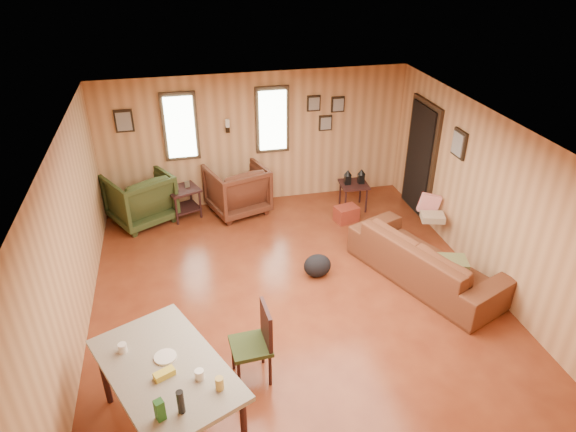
# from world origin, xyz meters

# --- Properties ---
(room) EXTENTS (5.54, 6.04, 2.44)m
(room) POSITION_xyz_m (0.17, 0.27, 1.21)
(room) COLOR brown
(room) RESTS_ON ground
(sofa) EXTENTS (1.55, 2.44, 0.92)m
(sofa) POSITION_xyz_m (1.94, -0.05, 0.46)
(sofa) COLOR #5E301A
(sofa) RESTS_ON ground
(recliner_brown) EXTENTS (1.17, 1.13, 0.97)m
(recliner_brown) POSITION_xyz_m (-0.43, 2.62, 0.49)
(recliner_brown) COLOR #4D2517
(recliner_brown) RESTS_ON ground
(recliner_green) EXTENTS (1.28, 1.25, 0.99)m
(recliner_green) POSITION_xyz_m (-2.11, 2.63, 0.49)
(recliner_green) COLOR #2E391A
(recliner_green) RESTS_ON ground
(end_table) EXTENTS (0.67, 0.64, 0.68)m
(end_table) POSITION_xyz_m (-1.38, 2.62, 0.38)
(end_table) COLOR black
(end_table) RESTS_ON ground
(side_table) EXTENTS (0.51, 0.51, 0.77)m
(side_table) POSITION_xyz_m (1.64, 2.26, 0.53)
(side_table) COLOR black
(side_table) RESTS_ON ground
(cooler) EXTENTS (0.44, 0.36, 0.28)m
(cooler) POSITION_xyz_m (1.37, 1.83, 0.14)
(cooler) COLOR maroon
(cooler) RESTS_ON ground
(backpack) EXTENTS (0.42, 0.32, 0.35)m
(backpack) POSITION_xyz_m (0.44, 0.37, 0.18)
(backpack) COLOR black
(backpack) RESTS_ON ground
(sofa_pillows) EXTENTS (0.86, 1.85, 0.38)m
(sofa_pillows) POSITION_xyz_m (2.30, 0.29, 0.51)
(sofa_pillows) COLOR brown
(sofa_pillows) RESTS_ON sofa
(dining_table) EXTENTS (1.57, 1.90, 1.08)m
(dining_table) POSITION_xyz_m (-1.71, -1.86, 0.76)
(dining_table) COLOR gray
(dining_table) RESTS_ON ground
(dining_chair) EXTENTS (0.46, 0.46, 0.96)m
(dining_chair) POSITION_xyz_m (-0.75, -1.35, 0.54)
(dining_chair) COLOR #2E391A
(dining_chair) RESTS_ON ground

